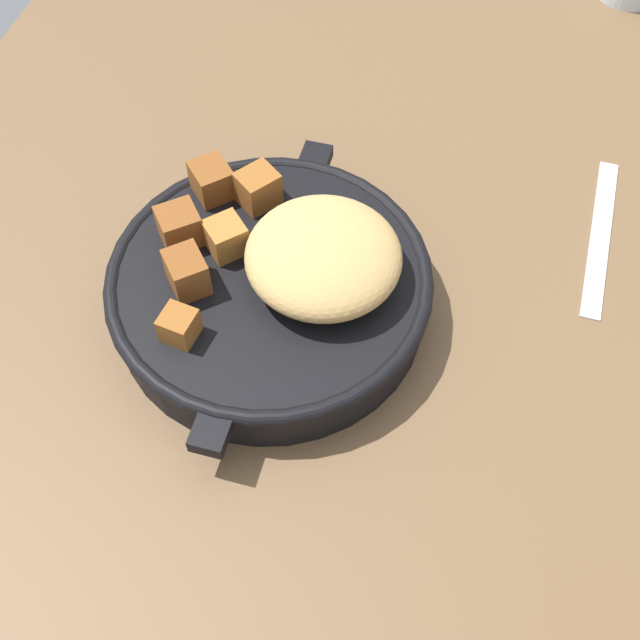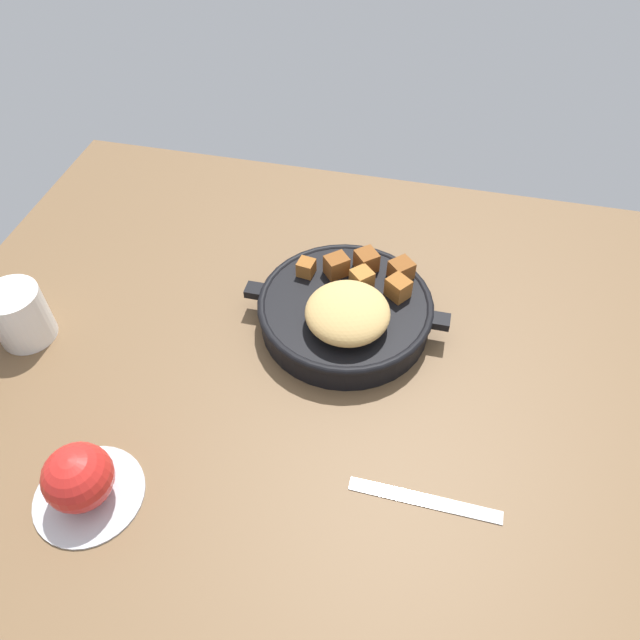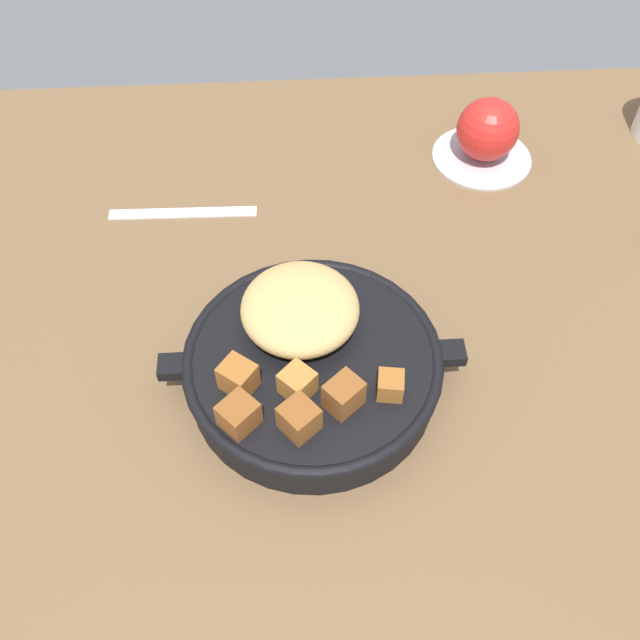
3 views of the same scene
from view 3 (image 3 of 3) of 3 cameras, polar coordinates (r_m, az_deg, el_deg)
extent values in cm
cube|color=brown|center=(74.39, -1.76, -0.88)|extent=(119.43, 87.86, 2.40)
cylinder|color=black|center=(67.50, -0.26, -3.96)|extent=(23.90, 23.90, 4.39)
torus|color=black|center=(65.98, -0.27, -3.08)|extent=(24.62, 24.62, 1.20)
cube|color=black|center=(67.90, 10.90, -2.62)|extent=(2.64, 2.40, 1.20)
cube|color=black|center=(67.15, -11.57, -3.71)|extent=(2.64, 2.40, 1.20)
ellipsoid|color=tan|center=(66.19, -1.30, 0.96)|extent=(11.27, 11.41, 4.54)
cube|color=brown|center=(61.60, 2.29, -6.06)|extent=(4.00, 3.95, 3.07)
cube|color=brown|center=(60.45, -0.92, -7.96)|extent=(4.04, 4.06, 2.93)
cube|color=#A86B2D|center=(62.46, -1.16, -5.09)|extent=(3.77, 3.77, 2.67)
cube|color=#935623|center=(62.87, 6.08, -5.27)|extent=(2.61, 2.62, 2.30)
cube|color=#935623|center=(63.00, -6.32, -4.59)|extent=(3.92, 3.85, 2.95)
cube|color=brown|center=(61.07, -6.27, -7.61)|extent=(4.11, 4.11, 2.78)
cylinder|color=#B7BABF|center=(94.26, 13.21, 12.82)|extent=(12.57, 12.57, 0.60)
sphere|color=red|center=(91.76, 13.70, 14.81)|extent=(7.71, 7.71, 7.71)
cube|color=silver|center=(85.84, -10.82, 8.58)|extent=(17.52, 2.01, 0.36)
camera|label=1|loc=(0.62, 40.31, 36.80)|focal=44.20mm
camera|label=2|loc=(0.94, -13.91, 55.27)|focal=33.59mm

